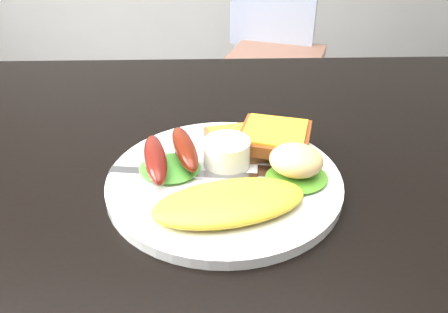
{
  "coord_description": "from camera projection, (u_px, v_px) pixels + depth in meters",
  "views": [
    {
      "loc": [
        -0.05,
        -0.45,
        1.04
      ],
      "look_at": [
        -0.03,
        -0.02,
        0.78
      ],
      "focal_mm": 35.0,
      "sensor_mm": 36.0,
      "label": 1
    }
  ],
  "objects": [
    {
      "name": "lettuce_right",
      "position": [
        296.0,
        177.0,
        0.49
      ],
      "size": [
        0.09,
        0.08,
        0.01
      ],
      "primitive_type": "ellipsoid",
      "rotation": [
        0.0,
        0.0,
        0.28
      ],
      "color": "#48921E",
      "rests_on": "plate"
    },
    {
      "name": "omelette",
      "position": [
        229.0,
        202.0,
        0.44
      ],
      "size": [
        0.17,
        0.11,
        0.02
      ],
      "primitive_type": "ellipsoid",
      "rotation": [
        0.0,
        0.0,
        0.23
      ],
      "color": "yellow",
      "rests_on": "plate"
    },
    {
      "name": "potato_salad",
      "position": [
        296.0,
        160.0,
        0.48
      ],
      "size": [
        0.08,
        0.07,
        0.03
      ],
      "primitive_type": "ellipsoid",
      "rotation": [
        0.0,
        0.0,
        -0.37
      ],
      "color": "beige",
      "rests_on": "lettuce_right"
    },
    {
      "name": "lettuce_left",
      "position": [
        170.0,
        168.0,
        0.5
      ],
      "size": [
        0.08,
        0.08,
        0.01
      ],
      "primitive_type": "ellipsoid",
      "rotation": [
        0.0,
        0.0,
        -0.22
      ],
      "color": "#3A8F25",
      "rests_on": "plate"
    },
    {
      "name": "dining_table",
      "position": [
        251.0,
        181.0,
        0.54
      ],
      "size": [
        1.2,
        0.8,
        0.04
      ],
      "primitive_type": "cube",
      "color": "black",
      "rests_on": "ground"
    },
    {
      "name": "sausage_b",
      "position": [
        185.0,
        148.0,
        0.51
      ],
      "size": [
        0.05,
        0.1,
        0.02
      ],
      "primitive_type": "ellipsoid",
      "rotation": [
        0.0,
        0.0,
        0.24
      ],
      "color": "#62220F",
      "rests_on": "lettuce_left"
    },
    {
      "name": "sausage_a",
      "position": [
        155.0,
        159.0,
        0.49
      ],
      "size": [
        0.04,
        0.11,
        0.03
      ],
      "primitive_type": "ellipsoid",
      "rotation": [
        0.0,
        0.0,
        0.19
      ],
      "color": "maroon",
      "rests_on": "lettuce_left"
    },
    {
      "name": "toast_b",
      "position": [
        274.0,
        137.0,
        0.54
      ],
      "size": [
        0.1,
        0.1,
        0.01
      ],
      "primitive_type": "cube",
      "rotation": [
        0.0,
        0.0,
        -0.28
      ],
      "color": "brown",
      "rests_on": "toast_a"
    },
    {
      "name": "plate",
      "position": [
        224.0,
        180.0,
        0.5
      ],
      "size": [
        0.27,
        0.27,
        0.01
      ],
      "primitive_type": "cylinder",
      "color": "white",
      "rests_on": "dining_table"
    },
    {
      "name": "fork",
      "position": [
        183.0,
        174.0,
        0.5
      ],
      "size": [
        0.17,
        0.04,
        0.0
      ],
      "primitive_type": "cube",
      "rotation": [
        0.0,
        0.0,
        -0.13
      ],
      "color": "#ADAFB7",
      "rests_on": "plate"
    },
    {
      "name": "dining_chair",
      "position": [
        275.0,
        59.0,
        1.77
      ],
      "size": [
        0.47,
        0.47,
        0.04
      ],
      "primitive_type": "cube",
      "rotation": [
        0.0,
        0.0,
        -0.35
      ],
      "color": "tan",
      "rests_on": "ground"
    },
    {
      "name": "toast_a",
      "position": [
        241.0,
        143.0,
        0.55
      ],
      "size": [
        0.1,
        0.1,
        0.01
      ],
      "primitive_type": "cube",
      "rotation": [
        0.0,
        0.0,
        0.2
      ],
      "color": "brown",
      "rests_on": "plate"
    },
    {
      "name": "ramekin",
      "position": [
        227.0,
        153.0,
        0.51
      ],
      "size": [
        0.07,
        0.07,
        0.03
      ],
      "primitive_type": "cylinder",
      "rotation": [
        0.0,
        0.0,
        -0.26
      ],
      "color": "white",
      "rests_on": "plate"
    }
  ]
}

